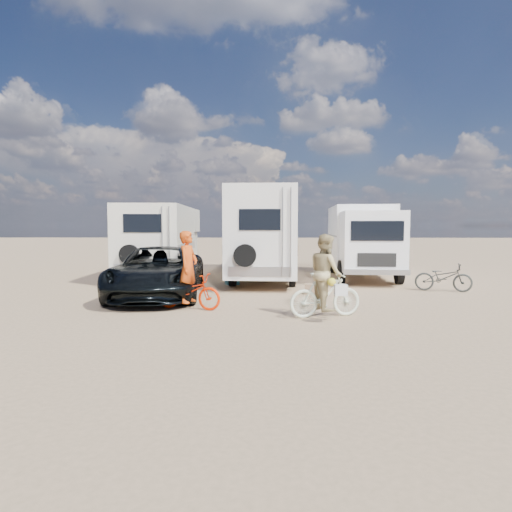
{
  "coord_description": "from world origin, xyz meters",
  "views": [
    {
      "loc": [
        -0.07,
        -11.83,
        2.25
      ],
      "look_at": [
        -0.38,
        1.7,
        1.3
      ],
      "focal_mm": 30.35,
      "sensor_mm": 36.0,
      "label": 1
    }
  ],
  "objects_px": {
    "box_truck": "(363,242)",
    "crate": "(311,289)",
    "bike_man": "(189,291)",
    "dark_suv": "(158,272)",
    "rider_woman": "(326,279)",
    "bike_woman": "(325,295)",
    "cooler": "(232,279)",
    "bike_parked": "(443,277)",
    "rider_man": "(188,274)",
    "rv_main": "(266,236)",
    "rv_left": "(163,242)"
  },
  "relations": [
    {
      "from": "cooler",
      "to": "crate",
      "type": "bearing_deg",
      "value": -59.6
    },
    {
      "from": "crate",
      "to": "bike_man",
      "type": "bearing_deg",
      "value": -142.74
    },
    {
      "from": "bike_woman",
      "to": "rider_man",
      "type": "height_order",
      "value": "rider_man"
    },
    {
      "from": "rider_woman",
      "to": "crate",
      "type": "relative_size",
      "value": 4.57
    },
    {
      "from": "rv_left",
      "to": "bike_woman",
      "type": "relative_size",
      "value": 4.12
    },
    {
      "from": "crate",
      "to": "rider_woman",
      "type": "bearing_deg",
      "value": -90.72
    },
    {
      "from": "dark_suv",
      "to": "crate",
      "type": "height_order",
      "value": "dark_suv"
    },
    {
      "from": "cooler",
      "to": "crate",
      "type": "xyz_separation_m",
      "value": [
        2.8,
        -2.17,
        -0.03
      ]
    },
    {
      "from": "rv_left",
      "to": "bike_parked",
      "type": "height_order",
      "value": "rv_left"
    },
    {
      "from": "rider_man",
      "to": "crate",
      "type": "distance_m",
      "value": 4.59
    },
    {
      "from": "crate",
      "to": "rv_left",
      "type": "bearing_deg",
      "value": 140.62
    },
    {
      "from": "rv_left",
      "to": "crate",
      "type": "distance_m",
      "value": 8.06
    },
    {
      "from": "rider_man",
      "to": "rider_woman",
      "type": "distance_m",
      "value": 3.68
    },
    {
      "from": "crate",
      "to": "bike_woman",
      "type": "bearing_deg",
      "value": -90.72
    },
    {
      "from": "cooler",
      "to": "crate",
      "type": "height_order",
      "value": "cooler"
    },
    {
      "from": "box_truck",
      "to": "bike_parked",
      "type": "height_order",
      "value": "box_truck"
    },
    {
      "from": "rv_main",
      "to": "box_truck",
      "type": "xyz_separation_m",
      "value": [
        4.18,
        0.06,
        -0.27
      ]
    },
    {
      "from": "dark_suv",
      "to": "rider_woman",
      "type": "distance_m",
      "value": 5.75
    },
    {
      "from": "rv_main",
      "to": "cooler",
      "type": "distance_m",
      "value": 3.01
    },
    {
      "from": "rv_main",
      "to": "rider_woman",
      "type": "xyz_separation_m",
      "value": [
        1.48,
        -8.05,
        -0.89
      ]
    },
    {
      "from": "rv_main",
      "to": "crate",
      "type": "distance_m",
      "value": 4.9
    },
    {
      "from": "bike_man",
      "to": "rv_main",
      "type": "bearing_deg",
      "value": -0.33
    },
    {
      "from": "rider_woman",
      "to": "bike_parked",
      "type": "distance_m",
      "value": 6.36
    },
    {
      "from": "bike_man",
      "to": "bike_woman",
      "type": "bearing_deg",
      "value": -89.19
    },
    {
      "from": "box_truck",
      "to": "crate",
      "type": "relative_size",
      "value": 15.67
    },
    {
      "from": "rv_main",
      "to": "box_truck",
      "type": "bearing_deg",
      "value": 3.22
    },
    {
      "from": "rv_main",
      "to": "dark_suv",
      "type": "relative_size",
      "value": 1.55
    },
    {
      "from": "bike_parked",
      "to": "cooler",
      "type": "xyz_separation_m",
      "value": [
        -7.38,
        1.53,
        -0.29
      ]
    },
    {
      "from": "bike_man",
      "to": "rider_man",
      "type": "relative_size",
      "value": 0.95
    },
    {
      "from": "bike_man",
      "to": "bike_parked",
      "type": "relative_size",
      "value": 1.0
    },
    {
      "from": "bike_parked",
      "to": "dark_suv",
      "type": "bearing_deg",
      "value": 115.15
    },
    {
      "from": "dark_suv",
      "to": "bike_woman",
      "type": "bearing_deg",
      "value": -37.18
    },
    {
      "from": "box_truck",
      "to": "dark_suv",
      "type": "distance_m",
      "value": 9.16
    },
    {
      "from": "box_truck",
      "to": "bike_man",
      "type": "distance_m",
      "value": 9.55
    },
    {
      "from": "cooler",
      "to": "bike_parked",
      "type": "bearing_deg",
      "value": -33.58
    },
    {
      "from": "box_truck",
      "to": "bike_man",
      "type": "height_order",
      "value": "box_truck"
    },
    {
      "from": "cooler",
      "to": "rv_main",
      "type": "bearing_deg",
      "value": 37.85
    },
    {
      "from": "rv_main",
      "to": "box_truck",
      "type": "relative_size",
      "value": 1.37
    },
    {
      "from": "rider_man",
      "to": "rider_woman",
      "type": "bearing_deg",
      "value": -89.19
    },
    {
      "from": "rider_woman",
      "to": "dark_suv",
      "type": "bearing_deg",
      "value": 42.36
    },
    {
      "from": "rider_man",
      "to": "rider_woman",
      "type": "relative_size",
      "value": 1.03
    },
    {
      "from": "rv_main",
      "to": "bike_woman",
      "type": "relative_size",
      "value": 4.79
    },
    {
      "from": "dark_suv",
      "to": "crate",
      "type": "xyz_separation_m",
      "value": [
        4.93,
        0.66,
        -0.63
      ]
    },
    {
      "from": "rider_man",
      "to": "box_truck",
      "type": "bearing_deg",
      "value": -25.21
    },
    {
      "from": "box_truck",
      "to": "cooler",
      "type": "bearing_deg",
      "value": -153.89
    },
    {
      "from": "bike_woman",
      "to": "bike_parked",
      "type": "height_order",
      "value": "bike_woman"
    },
    {
      "from": "rv_main",
      "to": "rider_woman",
      "type": "relative_size",
      "value": 4.71
    },
    {
      "from": "rv_main",
      "to": "bike_parked",
      "type": "xyz_separation_m",
      "value": [
        6.11,
        -3.71,
        -1.34
      ]
    },
    {
      "from": "bike_man",
      "to": "bike_woman",
      "type": "relative_size",
      "value": 1.0
    },
    {
      "from": "rv_left",
      "to": "bike_parked",
      "type": "distance_m",
      "value": 11.64
    }
  ]
}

